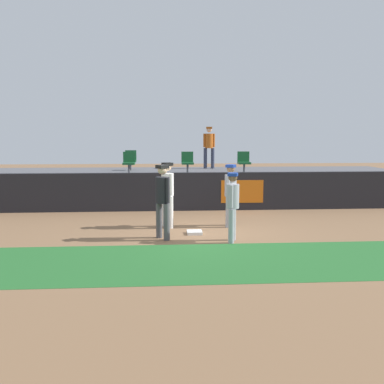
{
  "coord_description": "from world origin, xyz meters",
  "views": [
    {
      "loc": [
        -0.84,
        -10.7,
        2.57
      ],
      "look_at": [
        -0.03,
        1.2,
        1.0
      ],
      "focal_mm": 39.03,
      "sensor_mm": 36.0,
      "label": 1
    }
  ],
  "objects_px": {
    "player_coach_visitor": "(231,191)",
    "player_runner_visitor": "(232,202)",
    "seat_front_right": "(244,161)",
    "seat_front_center": "(187,161)",
    "seat_front_left": "(129,162)",
    "player_fielder_home": "(168,190)",
    "player_umpire": "(163,196)",
    "seat_back_left": "(131,159)",
    "first_base": "(195,232)",
    "spectator_hooded": "(209,144)"
  },
  "relations": [
    {
      "from": "player_runner_visitor",
      "to": "player_umpire",
      "type": "bearing_deg",
      "value": -84.94
    },
    {
      "from": "seat_front_right",
      "to": "seat_front_center",
      "type": "bearing_deg",
      "value": -180.0
    },
    {
      "from": "player_runner_visitor",
      "to": "seat_front_center",
      "type": "xyz_separation_m",
      "value": [
        -0.76,
        5.98,
        0.66
      ]
    },
    {
      "from": "first_base",
      "to": "player_runner_visitor",
      "type": "relative_size",
      "value": 0.23
    },
    {
      "from": "seat_front_center",
      "to": "seat_back_left",
      "type": "relative_size",
      "value": 1.0
    },
    {
      "from": "player_runner_visitor",
      "to": "seat_front_left",
      "type": "height_order",
      "value": "seat_front_left"
    },
    {
      "from": "player_coach_visitor",
      "to": "seat_front_center",
      "type": "distance_m",
      "value": 4.35
    },
    {
      "from": "player_fielder_home",
      "to": "seat_front_center",
      "type": "bearing_deg",
      "value": 140.99
    },
    {
      "from": "player_coach_visitor",
      "to": "seat_back_left",
      "type": "bearing_deg",
      "value": -121.02
    },
    {
      "from": "player_fielder_home",
      "to": "player_coach_visitor",
      "type": "bearing_deg",
      "value": 61.87
    },
    {
      "from": "player_coach_visitor",
      "to": "seat_front_left",
      "type": "bearing_deg",
      "value": -112.27
    },
    {
      "from": "player_umpire",
      "to": "seat_front_left",
      "type": "distance_m",
      "value": 5.76
    },
    {
      "from": "player_fielder_home",
      "to": "seat_front_center",
      "type": "relative_size",
      "value": 2.21
    },
    {
      "from": "player_umpire",
      "to": "seat_back_left",
      "type": "xyz_separation_m",
      "value": [
        -1.36,
        7.39,
        0.56
      ]
    },
    {
      "from": "spectator_hooded",
      "to": "player_coach_visitor",
      "type": "bearing_deg",
      "value": 90.8
    },
    {
      "from": "first_base",
      "to": "seat_back_left",
      "type": "xyz_separation_m",
      "value": [
        -2.2,
        6.88,
        1.61
      ]
    },
    {
      "from": "seat_front_left",
      "to": "first_base",
      "type": "bearing_deg",
      "value": -67.3
    },
    {
      "from": "seat_front_right",
      "to": "player_fielder_home",
      "type": "bearing_deg",
      "value": -125.64
    },
    {
      "from": "player_umpire",
      "to": "seat_front_right",
      "type": "distance_m",
      "value": 6.43
    },
    {
      "from": "player_fielder_home",
      "to": "player_coach_visitor",
      "type": "relative_size",
      "value": 1.04
    },
    {
      "from": "player_umpire",
      "to": "player_coach_visitor",
      "type": "bearing_deg",
      "value": 91.1
    },
    {
      "from": "player_fielder_home",
      "to": "player_umpire",
      "type": "distance_m",
      "value": 1.41
    },
    {
      "from": "player_coach_visitor",
      "to": "seat_front_right",
      "type": "bearing_deg",
      "value": -165.78
    },
    {
      "from": "player_umpire",
      "to": "seat_front_center",
      "type": "xyz_separation_m",
      "value": [
        0.95,
        5.59,
        0.56
      ]
    },
    {
      "from": "seat_front_center",
      "to": "seat_front_left",
      "type": "bearing_deg",
      "value": -180.0
    },
    {
      "from": "first_base",
      "to": "player_umpire",
      "type": "height_order",
      "value": "player_umpire"
    },
    {
      "from": "player_coach_visitor",
      "to": "player_umpire",
      "type": "bearing_deg",
      "value": -24.21
    },
    {
      "from": "player_fielder_home",
      "to": "seat_front_left",
      "type": "height_order",
      "value": "seat_front_left"
    },
    {
      "from": "player_coach_visitor",
      "to": "seat_front_right",
      "type": "distance_m",
      "value": 4.39
    },
    {
      "from": "player_runner_visitor",
      "to": "player_umpire",
      "type": "xyz_separation_m",
      "value": [
        -1.71,
        0.39,
        0.1
      ]
    },
    {
      "from": "seat_front_right",
      "to": "seat_front_left",
      "type": "xyz_separation_m",
      "value": [
        -4.42,
        -0.0,
        -0.0
      ]
    },
    {
      "from": "player_runner_visitor",
      "to": "seat_front_right",
      "type": "bearing_deg",
      "value": -175.59
    },
    {
      "from": "player_coach_visitor",
      "to": "player_umpire",
      "type": "distance_m",
      "value": 2.4
    },
    {
      "from": "seat_front_center",
      "to": "spectator_hooded",
      "type": "height_order",
      "value": "spectator_hooded"
    },
    {
      "from": "spectator_hooded",
      "to": "player_runner_visitor",
      "type": "bearing_deg",
      "value": 89.39
    },
    {
      "from": "seat_front_left",
      "to": "spectator_hooded",
      "type": "relative_size",
      "value": 0.46
    },
    {
      "from": "player_coach_visitor",
      "to": "player_runner_visitor",
      "type": "bearing_deg",
      "value": 22.43
    },
    {
      "from": "first_base",
      "to": "player_runner_visitor",
      "type": "height_order",
      "value": "player_runner_visitor"
    },
    {
      "from": "player_umpire",
      "to": "seat_front_center",
      "type": "bearing_deg",
      "value": 135.74
    },
    {
      "from": "seat_front_right",
      "to": "first_base",
      "type": "bearing_deg",
      "value": -114.27
    },
    {
      "from": "player_coach_visitor",
      "to": "seat_front_center",
      "type": "height_order",
      "value": "seat_front_center"
    },
    {
      "from": "first_base",
      "to": "player_runner_visitor",
      "type": "xyz_separation_m",
      "value": [
        0.87,
        -0.89,
        0.95
      ]
    },
    {
      "from": "seat_front_right",
      "to": "player_coach_visitor",
      "type": "bearing_deg",
      "value": -105.83
    },
    {
      "from": "player_fielder_home",
      "to": "seat_back_left",
      "type": "height_order",
      "value": "seat_back_left"
    },
    {
      "from": "seat_back_left",
      "to": "seat_front_left",
      "type": "bearing_deg",
      "value": -87.59
    },
    {
      "from": "seat_front_center",
      "to": "seat_front_right",
      "type": "relative_size",
      "value": 1.0
    },
    {
      "from": "player_fielder_home",
      "to": "spectator_hooded",
      "type": "relative_size",
      "value": 1.01
    },
    {
      "from": "player_fielder_home",
      "to": "player_umpire",
      "type": "xyz_separation_m",
      "value": [
        -0.14,
        -1.41,
        0.02
      ]
    },
    {
      "from": "player_runner_visitor",
      "to": "seat_back_left",
      "type": "xyz_separation_m",
      "value": [
        -3.07,
        7.78,
        0.66
      ]
    },
    {
      "from": "player_fielder_home",
      "to": "seat_front_center",
      "type": "xyz_separation_m",
      "value": [
        0.81,
        4.18,
        0.58
      ]
    }
  ]
}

